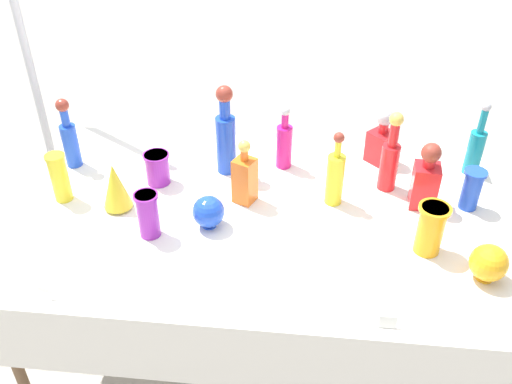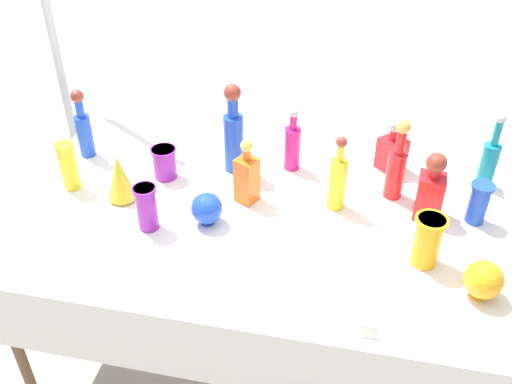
% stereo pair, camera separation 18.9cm
% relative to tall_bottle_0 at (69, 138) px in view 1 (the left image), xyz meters
% --- Properties ---
extents(ground_plane, '(40.00, 40.00, 0.00)m').
position_rel_tall_bottle_0_xyz_m(ground_plane, '(0.84, -0.26, -0.90)').
color(ground_plane, '#A0998C').
extents(display_table, '(1.97, 1.19, 0.76)m').
position_rel_tall_bottle_0_xyz_m(display_table, '(0.84, -0.30, -0.19)').
color(display_table, white).
rests_on(display_table, ground).
extents(tall_bottle_0, '(0.07, 0.07, 0.32)m').
position_rel_tall_bottle_0_xyz_m(tall_bottle_0, '(0.00, 0.00, 0.00)').
color(tall_bottle_0, blue).
rests_on(tall_bottle_0, display_table).
extents(tall_bottle_1, '(0.08, 0.08, 0.35)m').
position_rel_tall_bottle_0_xyz_m(tall_bottle_1, '(1.37, -0.03, 0.01)').
color(tall_bottle_1, red).
rests_on(tall_bottle_1, display_table).
extents(tall_bottle_2, '(0.07, 0.07, 0.29)m').
position_rel_tall_bottle_0_xyz_m(tall_bottle_2, '(0.93, 0.09, -0.02)').
color(tall_bottle_2, '#C61972').
rests_on(tall_bottle_2, display_table).
extents(tall_bottle_3, '(0.07, 0.07, 0.34)m').
position_rel_tall_bottle_0_xyz_m(tall_bottle_3, '(1.75, 0.12, -0.01)').
color(tall_bottle_3, teal).
rests_on(tall_bottle_3, display_table).
extents(tall_bottle_4, '(0.08, 0.08, 0.41)m').
position_rel_tall_bottle_0_xyz_m(tall_bottle_4, '(0.68, 0.03, 0.04)').
color(tall_bottle_4, blue).
rests_on(tall_bottle_4, display_table).
extents(tall_bottle_5, '(0.07, 0.07, 0.32)m').
position_rel_tall_bottle_0_xyz_m(tall_bottle_5, '(1.15, -0.16, -0.01)').
color(tall_bottle_5, yellow).
rests_on(tall_bottle_5, display_table).
extents(square_decanter_0, '(0.14, 0.14, 0.26)m').
position_rel_tall_bottle_0_xyz_m(square_decanter_0, '(1.36, 0.18, -0.03)').
color(square_decanter_0, red).
rests_on(square_decanter_0, display_table).
extents(square_decanter_1, '(0.11, 0.11, 0.29)m').
position_rel_tall_bottle_0_xyz_m(square_decanter_1, '(1.50, -0.14, -0.01)').
color(square_decanter_1, red).
rests_on(square_decanter_1, display_table).
extents(square_decanter_2, '(0.11, 0.11, 0.28)m').
position_rel_tall_bottle_0_xyz_m(square_decanter_2, '(0.79, -0.18, -0.02)').
color(square_decanter_2, orange).
rests_on(square_decanter_2, display_table).
extents(slender_vase_0, '(0.11, 0.11, 0.14)m').
position_rel_tall_bottle_0_xyz_m(slender_vase_0, '(0.41, -0.09, -0.06)').
color(slender_vase_0, purple).
rests_on(slender_vase_0, display_table).
extents(slender_vase_1, '(0.08, 0.08, 0.21)m').
position_rel_tall_bottle_0_xyz_m(slender_vase_1, '(0.05, -0.25, -0.03)').
color(slender_vase_1, yellow).
rests_on(slender_vase_1, display_table).
extents(slender_vase_2, '(0.09, 0.09, 0.17)m').
position_rel_tall_bottle_0_xyz_m(slender_vase_2, '(1.69, -0.14, -0.05)').
color(slender_vase_2, blue).
rests_on(slender_vase_2, display_table).
extents(slender_vase_3, '(0.09, 0.09, 0.19)m').
position_rel_tall_bottle_0_xyz_m(slender_vase_3, '(0.46, -0.44, -0.04)').
color(slender_vase_3, purple).
rests_on(slender_vase_3, display_table).
extents(slender_vase_4, '(0.12, 0.12, 0.20)m').
position_rel_tall_bottle_0_xyz_m(slender_vase_4, '(1.49, -0.42, -0.03)').
color(slender_vase_4, orange).
rests_on(slender_vase_4, display_table).
extents(fluted_vase_0, '(0.12, 0.12, 0.21)m').
position_rel_tall_bottle_0_xyz_m(fluted_vase_0, '(0.29, -0.29, -0.03)').
color(fluted_vase_0, yellow).
rests_on(fluted_vase_0, display_table).
extents(round_bowl_0, '(0.13, 0.13, 0.14)m').
position_rel_tall_bottle_0_xyz_m(round_bowl_0, '(1.67, -0.55, -0.07)').
color(round_bowl_0, orange).
rests_on(round_bowl_0, display_table).
extents(round_bowl_1, '(0.12, 0.12, 0.13)m').
position_rel_tall_bottle_0_xyz_m(round_bowl_1, '(0.67, -0.36, -0.07)').
color(round_bowl_1, blue).
rests_on(round_bowl_1, display_table).
extents(price_tag_left, '(0.06, 0.03, 0.04)m').
position_rel_tall_bottle_0_xyz_m(price_tag_left, '(0.20, -0.79, -0.12)').
color(price_tag_left, white).
rests_on(price_tag_left, display_table).
extents(price_tag_center, '(0.06, 0.02, 0.04)m').
position_rel_tall_bottle_0_xyz_m(price_tag_center, '(1.32, -0.80, -0.12)').
color(price_tag_center, white).
rests_on(price_tag_center, display_table).
extents(canopy_pole, '(0.18, 0.18, 2.66)m').
position_rel_tall_bottle_0_xyz_m(canopy_pole, '(-0.41, 0.56, 0.16)').
color(canopy_pole, silver).
rests_on(canopy_pole, ground).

